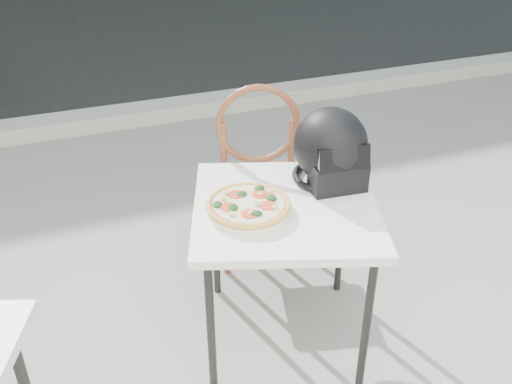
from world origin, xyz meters
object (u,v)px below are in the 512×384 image
object	(u,v)px
cafe_chair_main	(256,167)
pizza	(248,205)
cafe_table_main	(285,217)
plate	(248,210)
helmet	(331,150)

from	to	relation	value
cafe_chair_main	pizza	bearing A→B (deg)	81.17
cafe_table_main	pizza	bearing A→B (deg)	-179.90
cafe_table_main	cafe_chair_main	world-z (taller)	cafe_chair_main
plate	helmet	bearing A→B (deg)	15.81
plate	helmet	world-z (taller)	helmet
plate	cafe_chair_main	world-z (taller)	cafe_chair_main
cafe_chair_main	helmet	bearing A→B (deg)	126.50
pizza	helmet	world-z (taller)	helmet
pizza	cafe_chair_main	xyz separation A→B (m)	(0.23, 0.53, -0.15)
pizza	helmet	bearing A→B (deg)	15.78
plate	pizza	bearing A→B (deg)	96.08
cafe_table_main	pizza	distance (m)	0.18
pizza	cafe_chair_main	size ratio (longest dim) A/B	0.42
cafe_table_main	plate	world-z (taller)	plate
helmet	cafe_chair_main	xyz separation A→B (m)	(-0.17, 0.42, -0.25)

